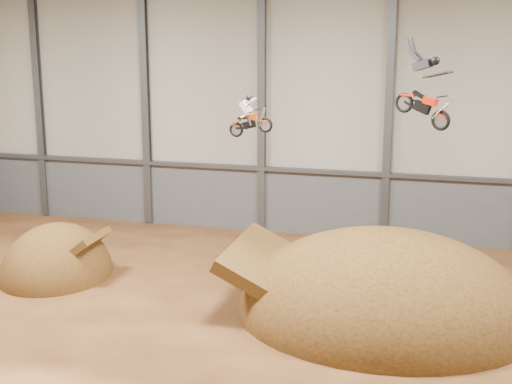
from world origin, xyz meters
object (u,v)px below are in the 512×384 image
fmx_rider_a (252,113)px  fmx_rider_b (421,84)px  landing_ramp (383,314)px  takeoff_ramp (57,276)px

fmx_rider_a → fmx_rider_b: bearing=12.6°
landing_ramp → takeoff_ramp: bearing=177.3°
takeoff_ramp → fmx_rider_b: 18.14m
takeoff_ramp → fmx_rider_a: bearing=-8.3°
takeoff_ramp → landing_ramp: bearing=-2.7°
takeoff_ramp → fmx_rider_b: bearing=-4.0°
takeoff_ramp → fmx_rider_a: size_ratio=3.08×
landing_ramp → fmx_rider_a: 9.41m
fmx_rider_b → landing_ramp: bearing=-174.4°
takeoff_ramp → landing_ramp: 14.72m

